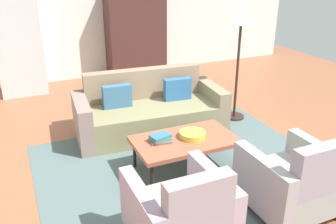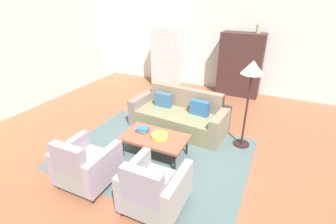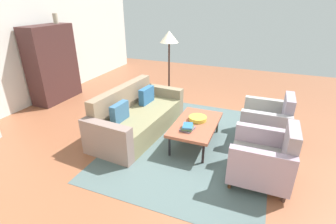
{
  "view_description": "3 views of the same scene",
  "coord_description": "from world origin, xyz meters",
  "px_view_note": "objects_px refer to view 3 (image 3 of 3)",
  "views": [
    {
      "loc": [
        -2.03,
        -3.39,
        2.35
      ],
      "look_at": [
        -0.49,
        0.08,
        0.74
      ],
      "focal_mm": 38.89,
      "sensor_mm": 36.0,
      "label": 1
    },
    {
      "loc": [
        1.57,
        -3.38,
        2.76
      ],
      "look_at": [
        -0.2,
        0.33,
        0.78
      ],
      "focal_mm": 26.27,
      "sensor_mm": 36.0,
      "label": 2
    },
    {
      "loc": [
        -4.05,
        -0.99,
        2.37
      ],
      "look_at": [
        -0.35,
        0.5,
        0.54
      ],
      "focal_mm": 26.76,
      "sensor_mm": 36.0,
      "label": 3
    }
  ],
  "objects_px": {
    "cabinet": "(52,64)",
    "armchair_left": "(266,160)",
    "armchair_right": "(269,123)",
    "vase_tall": "(55,18)",
    "floor_lamp": "(169,44)",
    "couch": "(136,117)",
    "book_stack": "(188,127)",
    "fruit_bowl": "(198,119)",
    "coffee_table": "(196,125)"
  },
  "relations": [
    {
      "from": "vase_tall",
      "to": "floor_lamp",
      "type": "height_order",
      "value": "vase_tall"
    },
    {
      "from": "fruit_bowl",
      "to": "vase_tall",
      "type": "bearing_deg",
      "value": 75.31
    },
    {
      "from": "couch",
      "to": "vase_tall",
      "type": "relative_size",
      "value": 9.41
    },
    {
      "from": "couch",
      "to": "floor_lamp",
      "type": "height_order",
      "value": "floor_lamp"
    },
    {
      "from": "vase_tall",
      "to": "floor_lamp",
      "type": "bearing_deg",
      "value": -83.75
    },
    {
      "from": "armchair_right",
      "to": "cabinet",
      "type": "relative_size",
      "value": 0.49
    },
    {
      "from": "coffee_table",
      "to": "floor_lamp",
      "type": "xyz_separation_m",
      "value": [
        1.41,
        1.06,
        1.08
      ]
    },
    {
      "from": "cabinet",
      "to": "floor_lamp",
      "type": "xyz_separation_m",
      "value": [
        0.65,
        -2.78,
        0.54
      ]
    },
    {
      "from": "coffee_table",
      "to": "fruit_bowl",
      "type": "distance_m",
      "value": 0.12
    },
    {
      "from": "armchair_left",
      "to": "cabinet",
      "type": "distance_m",
      "value": 5.22
    },
    {
      "from": "vase_tall",
      "to": "coffee_table",
      "type": "bearing_deg",
      "value": -106.11
    },
    {
      "from": "armchair_left",
      "to": "coffee_table",
      "type": "bearing_deg",
      "value": 62.41
    },
    {
      "from": "couch",
      "to": "coffee_table",
      "type": "height_order",
      "value": "couch"
    },
    {
      "from": "book_stack",
      "to": "cabinet",
      "type": "bearing_deg",
      "value": 74.59
    },
    {
      "from": "couch",
      "to": "book_stack",
      "type": "bearing_deg",
      "value": 79.89
    },
    {
      "from": "fruit_bowl",
      "to": "cabinet",
      "type": "distance_m",
      "value": 3.92
    },
    {
      "from": "vase_tall",
      "to": "floor_lamp",
      "type": "distance_m",
      "value": 2.83
    },
    {
      "from": "floor_lamp",
      "to": "fruit_bowl",
      "type": "bearing_deg",
      "value": -140.99
    },
    {
      "from": "armchair_right",
      "to": "cabinet",
      "type": "height_order",
      "value": "cabinet"
    },
    {
      "from": "cabinet",
      "to": "floor_lamp",
      "type": "relative_size",
      "value": 1.05
    },
    {
      "from": "couch",
      "to": "floor_lamp",
      "type": "xyz_separation_m",
      "value": [
        1.41,
        -0.12,
        1.16
      ]
    },
    {
      "from": "armchair_left",
      "to": "fruit_bowl",
      "type": "relative_size",
      "value": 2.84
    },
    {
      "from": "armchair_right",
      "to": "vase_tall",
      "type": "xyz_separation_m",
      "value": [
        0.51,
        5.0,
        1.57
      ]
    },
    {
      "from": "fruit_bowl",
      "to": "cabinet",
      "type": "height_order",
      "value": "cabinet"
    },
    {
      "from": "couch",
      "to": "coffee_table",
      "type": "xyz_separation_m",
      "value": [
        -0.01,
        -1.19,
        0.08
      ]
    },
    {
      "from": "coffee_table",
      "to": "couch",
      "type": "bearing_deg",
      "value": 89.68
    },
    {
      "from": "armchair_left",
      "to": "book_stack",
      "type": "height_order",
      "value": "armchair_left"
    },
    {
      "from": "cabinet",
      "to": "armchair_left",
      "type": "bearing_deg",
      "value": -105.17
    },
    {
      "from": "vase_tall",
      "to": "cabinet",
      "type": "bearing_deg",
      "value": 179.23
    },
    {
      "from": "fruit_bowl",
      "to": "book_stack",
      "type": "relative_size",
      "value": 1.16
    },
    {
      "from": "coffee_table",
      "to": "vase_tall",
      "type": "bearing_deg",
      "value": 73.89
    },
    {
      "from": "couch",
      "to": "vase_tall",
      "type": "height_order",
      "value": "vase_tall"
    },
    {
      "from": "armchair_left",
      "to": "fruit_bowl",
      "type": "height_order",
      "value": "armchair_left"
    },
    {
      "from": "coffee_table",
      "to": "floor_lamp",
      "type": "height_order",
      "value": "floor_lamp"
    },
    {
      "from": "couch",
      "to": "fruit_bowl",
      "type": "distance_m",
      "value": 1.2
    },
    {
      "from": "book_stack",
      "to": "vase_tall",
      "type": "height_order",
      "value": "vase_tall"
    },
    {
      "from": "couch",
      "to": "cabinet",
      "type": "xyz_separation_m",
      "value": [
        0.75,
        2.66,
        0.61
      ]
    },
    {
      "from": "armchair_left",
      "to": "book_stack",
      "type": "bearing_deg",
      "value": 75.2
    },
    {
      "from": "armchair_left",
      "to": "armchair_right",
      "type": "distance_m",
      "value": 1.2
    },
    {
      "from": "armchair_left",
      "to": "vase_tall",
      "type": "bearing_deg",
      "value": 70.77
    },
    {
      "from": "book_stack",
      "to": "cabinet",
      "type": "relative_size",
      "value": 0.15
    },
    {
      "from": "vase_tall",
      "to": "couch",
      "type": "bearing_deg",
      "value": -112.56
    },
    {
      "from": "book_stack",
      "to": "cabinet",
      "type": "distance_m",
      "value": 3.95
    },
    {
      "from": "coffee_table",
      "to": "book_stack",
      "type": "relative_size",
      "value": 4.51
    },
    {
      "from": "armchair_left",
      "to": "floor_lamp",
      "type": "bearing_deg",
      "value": 47.53
    },
    {
      "from": "cabinet",
      "to": "floor_lamp",
      "type": "distance_m",
      "value": 2.91
    },
    {
      "from": "couch",
      "to": "coffee_table",
      "type": "distance_m",
      "value": 1.19
    },
    {
      "from": "couch",
      "to": "armchair_left",
      "type": "distance_m",
      "value": 2.43
    },
    {
      "from": "book_stack",
      "to": "cabinet",
      "type": "height_order",
      "value": "cabinet"
    },
    {
      "from": "armchair_right",
      "to": "coffee_table",
      "type": "bearing_deg",
      "value": 116.99
    }
  ]
}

